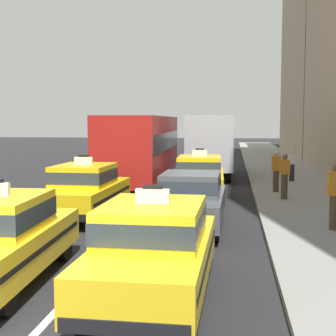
% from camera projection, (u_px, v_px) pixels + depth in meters
% --- Properties ---
extents(lane_stripe_left_right, '(0.14, 80.00, 0.01)m').
position_uv_depth(lane_stripe_left_right, '(180.00, 177.00, 26.42)').
color(lane_stripe_left_right, silver).
rests_on(lane_stripe_left_right, ground).
extents(sidewalk_curb, '(4.00, 90.00, 0.15)m').
position_uv_depth(sidewalk_curb, '(301.00, 191.00, 20.76)').
color(sidewalk_curb, gray).
rests_on(sidewalk_curb, ground).
extents(taxi_left_second, '(1.93, 4.61, 1.96)m').
position_uv_depth(taxi_left_second, '(85.00, 189.00, 15.46)').
color(taxi_left_second, black).
rests_on(taxi_left_second, ground).
extents(bus_left_third, '(2.80, 11.26, 3.22)m').
position_uv_depth(bus_left_third, '(142.00, 145.00, 24.48)').
color(bus_left_third, black).
rests_on(bus_left_third, ground).
extents(taxi_right_nearest, '(1.89, 4.59, 1.96)m').
position_uv_depth(taxi_right_nearest, '(154.00, 248.00, 8.33)').
color(taxi_right_nearest, black).
rests_on(taxi_right_nearest, ground).
extents(sedan_right_second, '(1.83, 4.33, 1.58)m').
position_uv_depth(sedan_right_second, '(191.00, 199.00, 13.78)').
color(sedan_right_second, black).
rests_on(sedan_right_second, ground).
extents(taxi_right_third, '(1.93, 4.60, 1.96)m').
position_uv_depth(taxi_right_third, '(200.00, 176.00, 19.08)').
color(taxi_right_third, black).
rests_on(taxi_right_third, ground).
extents(box_truck_right_fourth, '(2.49, 7.03, 3.27)m').
position_uv_depth(box_truck_right_fourth, '(210.00, 144.00, 26.37)').
color(box_truck_right_fourth, black).
rests_on(box_truck_right_fourth, ground).
extents(pedestrian_near_crosswalk, '(0.36, 0.24, 1.76)m').
position_uv_depth(pedestrian_near_crosswalk, '(335.00, 196.00, 12.99)').
color(pedestrian_near_crosswalk, '#473828').
rests_on(pedestrian_near_crosswalk, sidewalk_curb).
extents(pedestrian_mid_block, '(0.36, 0.24, 1.65)m').
position_uv_depth(pedestrian_mid_block, '(284.00, 176.00, 18.13)').
color(pedestrian_mid_block, '#473828').
rests_on(pedestrian_mid_block, sidewalk_curb).
extents(pedestrian_by_storefront, '(0.36, 0.24, 1.67)m').
position_uv_depth(pedestrian_by_storefront, '(276.00, 171.00, 20.01)').
color(pedestrian_by_storefront, '#473828').
rests_on(pedestrian_by_storefront, sidewalk_curb).
extents(pedestrian_trailing, '(0.36, 0.24, 1.53)m').
position_uv_depth(pedestrian_trailing, '(292.00, 165.00, 23.55)').
color(pedestrian_trailing, '#23232D').
rests_on(pedestrian_trailing, sidewalk_curb).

